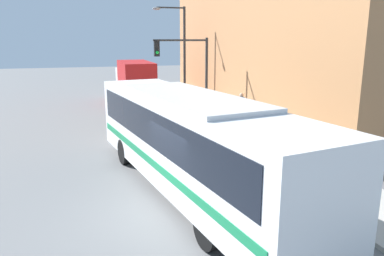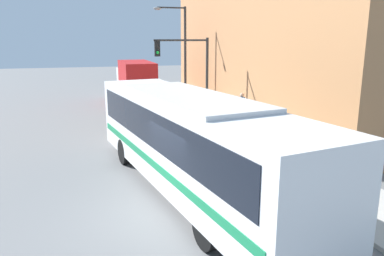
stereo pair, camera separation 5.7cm
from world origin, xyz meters
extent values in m
plane|color=slate|center=(0.00, 0.00, 0.00)|extent=(120.00, 120.00, 0.00)
cube|color=#B7B2A8|center=(5.83, 20.00, 0.06)|extent=(2.66, 70.00, 0.13)
cube|color=#B27A4C|center=(10.16, 13.12, 5.22)|extent=(6.00, 24.24, 10.44)
cube|color=white|center=(1.15, 1.41, 1.75)|extent=(4.38, 12.10, 2.65)
cube|color=black|center=(1.15, 1.41, 2.23)|extent=(4.26, 11.17, 1.11)
cube|color=#197F4C|center=(1.15, 1.41, 1.17)|extent=(4.34, 11.64, 0.24)
cube|color=silver|center=(1.15, 1.41, 3.13)|extent=(3.30, 6.80, 0.16)
cylinder|color=black|center=(1.60, 5.21, 0.50)|extent=(0.44, 1.03, 1.00)
cylinder|color=black|center=(-0.53, 4.85, 0.50)|extent=(0.44, 1.03, 1.00)
cylinder|color=black|center=(2.75, -1.62, 0.50)|extent=(0.44, 1.03, 1.00)
cylinder|color=black|center=(0.63, -1.98, 0.50)|extent=(0.44, 1.03, 1.00)
cube|color=#B21919|center=(2.14, 19.86, 1.80)|extent=(2.27, 6.00, 2.70)
cube|color=silver|center=(2.14, 24.02, 1.41)|extent=(2.16, 2.33, 1.91)
cylinder|color=black|center=(1.16, 23.61, 0.45)|extent=(0.25, 0.90, 0.90)
cylinder|color=black|center=(1.16, 18.73, 0.45)|extent=(0.25, 0.90, 0.90)
cylinder|color=#999999|center=(5.10, 3.60, 0.42)|extent=(0.27, 0.27, 0.59)
sphere|color=#999999|center=(5.10, 3.60, 0.80)|extent=(0.26, 0.26, 0.26)
cylinder|color=#999999|center=(5.10, 3.45, 0.45)|extent=(0.12, 0.16, 0.12)
cylinder|color=#2D2D2D|center=(5.25, 11.80, 2.53)|extent=(0.16, 0.16, 4.81)
cylinder|color=#2D2D2D|center=(3.65, 11.80, 4.79)|extent=(3.20, 0.11, 0.11)
cube|color=black|center=(2.25, 11.80, 4.34)|extent=(0.30, 0.24, 0.90)
sphere|color=#19D83F|center=(2.25, 11.66, 4.11)|extent=(0.18, 0.18, 0.18)
cylinder|color=#2D2D2D|center=(5.35, 17.11, 3.61)|extent=(0.18, 0.18, 6.97)
cylinder|color=#2D2D2D|center=(4.35, 17.11, 6.99)|extent=(1.99, 0.11, 0.11)
ellipsoid|color=gray|center=(3.36, 17.11, 6.91)|extent=(0.56, 0.28, 0.20)
cylinder|color=#23283D|center=(6.40, 9.18, 0.57)|extent=(0.28, 0.28, 0.88)
cylinder|color=#2659A5|center=(6.40, 9.18, 1.38)|extent=(0.34, 0.34, 0.74)
sphere|color=tan|center=(6.40, 9.18, 1.87)|extent=(0.24, 0.24, 0.24)
camera|label=1|loc=(-1.99, -9.55, 4.86)|focal=35.00mm
camera|label=2|loc=(-1.94, -9.56, 4.86)|focal=35.00mm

